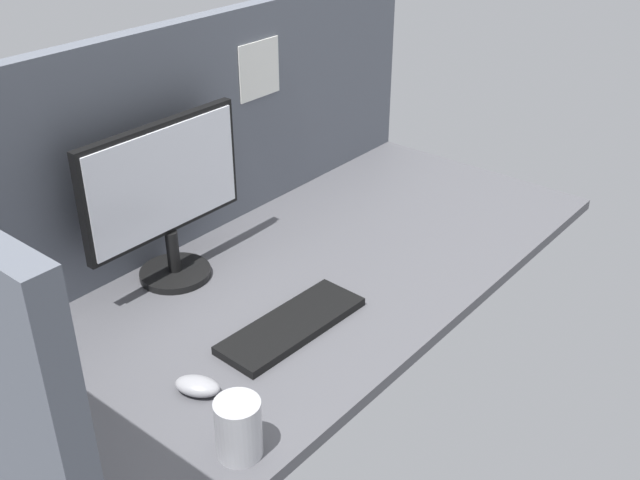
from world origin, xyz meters
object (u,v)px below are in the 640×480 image
Objects in this scene: keyboard at (292,325)px; mug_steel at (238,428)px; mouse at (197,386)px; monitor at (165,194)px.

mug_steel reaches higher than keyboard.
keyboard is 3.11× the size of mug_steel.
mouse is 0.81× the size of mug_steel.
monitor is 1.24× the size of keyboard.
monitor is 67.66cm from mug_steel.
monitor is 51.26cm from mouse.
keyboard is at bearing -87.26° from monitor.
mug_steel is (-34.95, -17.98, 4.94)cm from keyboard.
monitor reaches higher than mouse.
mug_steel is at bearing -150.37° from keyboard.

